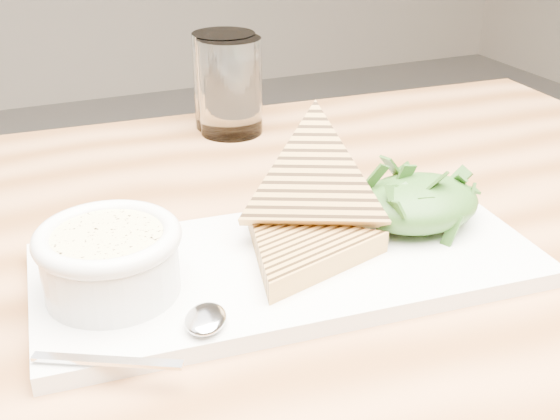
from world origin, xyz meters
name	(u,v)px	position (x,y,z in m)	size (l,w,h in m)	color
table_top	(254,254)	(-0.15, 0.03, 0.73)	(1.11, 0.74, 0.04)	#AB7145
table_leg_br	(452,299)	(0.36, 0.35, 0.36)	(0.06, 0.06, 0.71)	#AB7145
platter	(289,265)	(-0.14, -0.04, 0.76)	(0.42, 0.19, 0.01)	white
soup_bowl	(111,269)	(-0.29, -0.04, 0.79)	(0.10, 0.10, 0.04)	white
soup	(108,239)	(-0.29, -0.04, 0.81)	(0.09, 0.09, 0.01)	beige
bowl_rim	(107,237)	(-0.29, -0.04, 0.82)	(0.11, 0.11, 0.01)	white
sandwich_flat	(302,249)	(-0.13, -0.05, 0.78)	(0.15, 0.15, 0.02)	#B3803C
sandwich_lean	(315,183)	(-0.10, -0.01, 0.82)	(0.15, 0.15, 0.08)	#B3803C
salad_base	(417,203)	(-0.01, -0.03, 0.79)	(0.12, 0.09, 0.04)	black
arugula_pile	(418,198)	(-0.01, -0.03, 0.80)	(0.11, 0.10, 0.05)	#3F702C
spoon_bowl	(206,319)	(-0.24, -0.11, 0.77)	(0.03, 0.04, 0.01)	silver
spoon_handle	(107,361)	(-0.31, -0.12, 0.77)	(0.10, 0.01, 0.00)	silver
glass_near	(230,86)	(-0.07, 0.31, 0.81)	(0.08, 0.08, 0.12)	white
glass_far	(225,81)	(-0.07, 0.33, 0.81)	(0.08, 0.08, 0.12)	white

